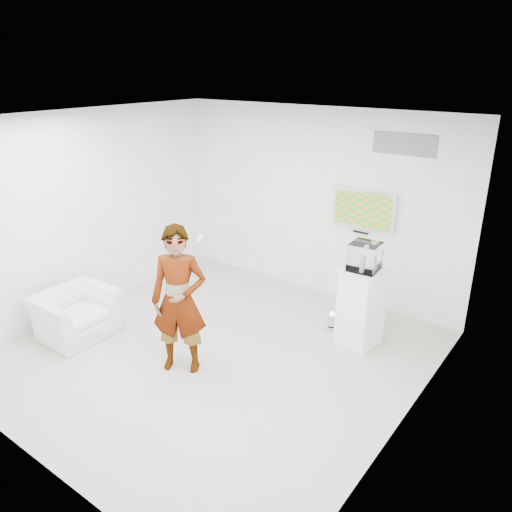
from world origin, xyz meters
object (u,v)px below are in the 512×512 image
(armchair, at_px, (75,314))
(pedestal, at_px, (361,307))
(tv, at_px, (364,209))
(person, at_px, (179,300))
(floor_uplight, at_px, (332,321))

(armchair, bearing_deg, pedestal, -56.73)
(armchair, bearing_deg, tv, -39.91)
(tv, height_order, pedestal, tv)
(person, relative_size, pedestal, 1.72)
(tv, distance_m, floor_uplight, 1.74)
(tv, height_order, armchair, tv)
(pedestal, bearing_deg, armchair, -146.72)
(person, bearing_deg, tv, 42.39)
(tv, bearing_deg, armchair, -129.90)
(person, relative_size, floor_uplight, 6.92)
(tv, xyz_separation_m, pedestal, (0.56, -1.10, -1.01))
(tv, relative_size, pedestal, 0.92)
(tv, height_order, person, person)
(armchair, height_order, pedestal, pedestal)
(person, bearing_deg, armchair, 160.06)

